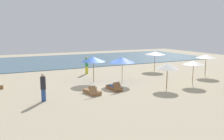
{
  "coord_description": "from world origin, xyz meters",
  "views": [
    {
      "loc": [
        -7.98,
        -17.8,
        4.51
      ],
      "look_at": [
        0.85,
        0.41,
        1.1
      ],
      "focal_mm": 37.63,
      "sensor_mm": 36.0,
      "label": 1
    }
  ],
  "objects_px": {
    "umbrella_4": "(122,60)",
    "umbrella_5": "(167,66)",
    "lounger_0": "(92,92)",
    "person_1": "(43,87)",
    "umbrella_3": "(155,53)",
    "umbrella_2": "(93,59)",
    "lounger_2": "(114,88)",
    "person_0": "(87,65)",
    "umbrella_7": "(206,56)",
    "umbrella_1": "(194,63)"
  },
  "relations": [
    {
      "from": "umbrella_4",
      "to": "lounger_0",
      "type": "xyz_separation_m",
      "value": [
        -3.64,
        -2.24,
        -1.86
      ]
    },
    {
      "from": "person_0",
      "to": "lounger_0",
      "type": "bearing_deg",
      "value": -107.05
    },
    {
      "from": "umbrella_2",
      "to": "person_0",
      "type": "distance_m",
      "value": 4.33
    },
    {
      "from": "umbrella_5",
      "to": "lounger_0",
      "type": "height_order",
      "value": "umbrella_5"
    },
    {
      "from": "umbrella_3",
      "to": "lounger_0",
      "type": "height_order",
      "value": "umbrella_3"
    },
    {
      "from": "umbrella_3",
      "to": "umbrella_7",
      "type": "bearing_deg",
      "value": -62.06
    },
    {
      "from": "umbrella_4",
      "to": "lounger_2",
      "type": "bearing_deg",
      "value": -131.75
    },
    {
      "from": "umbrella_3",
      "to": "lounger_0",
      "type": "distance_m",
      "value": 12.1
    },
    {
      "from": "umbrella_7",
      "to": "lounger_2",
      "type": "height_order",
      "value": "umbrella_7"
    },
    {
      "from": "umbrella_1",
      "to": "umbrella_3",
      "type": "height_order",
      "value": "umbrella_3"
    },
    {
      "from": "lounger_2",
      "to": "umbrella_4",
      "type": "bearing_deg",
      "value": 48.25
    },
    {
      "from": "person_1",
      "to": "person_0",
      "type": "bearing_deg",
      "value": 54.01
    },
    {
      "from": "lounger_0",
      "to": "umbrella_4",
      "type": "bearing_deg",
      "value": 31.59
    },
    {
      "from": "lounger_0",
      "to": "lounger_2",
      "type": "bearing_deg",
      "value": 9.96
    },
    {
      "from": "umbrella_5",
      "to": "lounger_2",
      "type": "xyz_separation_m",
      "value": [
        -3.95,
        1.33,
        -1.61
      ]
    },
    {
      "from": "umbrella_4",
      "to": "lounger_2",
      "type": "distance_m",
      "value": 3.15
    },
    {
      "from": "umbrella_3",
      "to": "lounger_0",
      "type": "relative_size",
      "value": 1.3
    },
    {
      "from": "umbrella_3",
      "to": "umbrella_4",
      "type": "xyz_separation_m",
      "value": [
        -6.47,
        -4.17,
        0.04
      ]
    },
    {
      "from": "umbrella_4",
      "to": "umbrella_3",
      "type": "bearing_deg",
      "value": 32.8
    },
    {
      "from": "umbrella_4",
      "to": "lounger_2",
      "type": "relative_size",
      "value": 1.33
    },
    {
      "from": "lounger_0",
      "to": "person_1",
      "type": "relative_size",
      "value": 0.97
    },
    {
      "from": "umbrella_2",
      "to": "person_1",
      "type": "height_order",
      "value": "umbrella_2"
    },
    {
      "from": "umbrella_2",
      "to": "person_1",
      "type": "relative_size",
      "value": 1.23
    },
    {
      "from": "umbrella_2",
      "to": "umbrella_1",
      "type": "bearing_deg",
      "value": -31.97
    },
    {
      "from": "lounger_0",
      "to": "person_1",
      "type": "xyz_separation_m",
      "value": [
        -3.44,
        -0.24,
        0.76
      ]
    },
    {
      "from": "umbrella_4",
      "to": "umbrella_7",
      "type": "bearing_deg",
      "value": -4.8
    },
    {
      "from": "person_0",
      "to": "person_1",
      "type": "bearing_deg",
      "value": -125.99
    },
    {
      "from": "umbrella_1",
      "to": "umbrella_7",
      "type": "relative_size",
      "value": 0.94
    },
    {
      "from": "umbrella_4",
      "to": "person_0",
      "type": "height_order",
      "value": "umbrella_4"
    },
    {
      "from": "umbrella_2",
      "to": "umbrella_4",
      "type": "bearing_deg",
      "value": -34.76
    },
    {
      "from": "umbrella_5",
      "to": "lounger_2",
      "type": "distance_m",
      "value": 4.47
    },
    {
      "from": "umbrella_7",
      "to": "person_1",
      "type": "height_order",
      "value": "umbrella_7"
    },
    {
      "from": "umbrella_3",
      "to": "umbrella_4",
      "type": "distance_m",
      "value": 7.69
    },
    {
      "from": "lounger_0",
      "to": "person_1",
      "type": "height_order",
      "value": "person_1"
    },
    {
      "from": "umbrella_1",
      "to": "person_1",
      "type": "bearing_deg",
      "value": 177.27
    },
    {
      "from": "umbrella_5",
      "to": "umbrella_7",
      "type": "xyz_separation_m",
      "value": [
        6.82,
        2.47,
        0.19
      ]
    },
    {
      "from": "person_0",
      "to": "lounger_2",
      "type": "bearing_deg",
      "value": -93.39
    },
    {
      "from": "umbrella_7",
      "to": "person_0",
      "type": "relative_size",
      "value": 1.17
    },
    {
      "from": "umbrella_7",
      "to": "person_1",
      "type": "bearing_deg",
      "value": -173.95
    },
    {
      "from": "umbrella_7",
      "to": "lounger_2",
      "type": "xyz_separation_m",
      "value": [
        -10.77,
        -1.13,
        -1.8
      ]
    },
    {
      "from": "umbrella_3",
      "to": "person_0",
      "type": "bearing_deg",
      "value": 169.85
    },
    {
      "from": "umbrella_4",
      "to": "umbrella_5",
      "type": "bearing_deg",
      "value": -55.02
    },
    {
      "from": "lounger_2",
      "to": "umbrella_2",
      "type": "bearing_deg",
      "value": 96.67
    },
    {
      "from": "umbrella_2",
      "to": "lounger_0",
      "type": "relative_size",
      "value": 1.27
    },
    {
      "from": "lounger_0",
      "to": "person_1",
      "type": "distance_m",
      "value": 3.53
    },
    {
      "from": "umbrella_2",
      "to": "lounger_0",
      "type": "xyz_separation_m",
      "value": [
        -1.56,
        -3.68,
        -1.87
      ]
    },
    {
      "from": "umbrella_3",
      "to": "person_1",
      "type": "bearing_deg",
      "value": -153.88
    },
    {
      "from": "lounger_0",
      "to": "lounger_2",
      "type": "distance_m",
      "value": 1.98
    },
    {
      "from": "umbrella_5",
      "to": "person_0",
      "type": "height_order",
      "value": "umbrella_5"
    },
    {
      "from": "umbrella_3",
      "to": "umbrella_2",
      "type": "bearing_deg",
      "value": -162.34
    }
  ]
}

